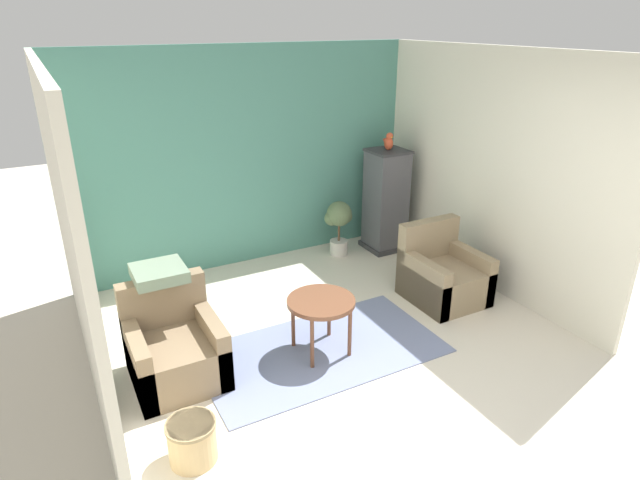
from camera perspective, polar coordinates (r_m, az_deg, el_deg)
The scene contains 13 objects.
ground_plane at distance 4.27m, azimuth 11.92°, elevation -19.55°, with size 20.00×20.00×0.00m, color beige.
wall_back_accent at distance 6.45m, azimuth -7.62°, elevation 8.59°, with size 4.26×0.06×2.58m.
wall_left at distance 4.36m, azimuth -25.06°, elevation -0.34°, with size 0.06×3.51×2.58m.
wall_right at distance 6.12m, azimuth 17.72°, elevation 6.95°, with size 0.06×3.51×2.58m.
area_rug at distance 5.02m, azimuth 0.11°, elevation -11.70°, with size 2.19×1.19×0.01m.
coffee_table at distance 4.76m, azimuth 0.11°, elevation -7.01°, with size 0.61×0.61×0.54m.
armchair_left at distance 4.72m, azimuth -15.22°, elevation -11.28°, with size 0.73×0.77×0.81m.
armchair_right at distance 5.91m, azimuth 12.95°, elevation -3.77°, with size 0.73×0.77×0.81m.
birdcage at distance 6.95m, azimuth 7.02°, elevation 4.17°, with size 0.49×0.49×1.32m.
parrot at distance 6.75m, azimuth 7.33°, elevation 10.35°, with size 0.10×0.19×0.22m.
potted_plant at distance 6.76m, azimuth 2.01°, elevation 2.04°, with size 0.35×0.32×0.71m.
wicker_basket at distance 4.00m, azimuth -13.49°, elevation -20.03°, with size 0.35×0.35×0.31m.
throw_pillow at distance 4.67m, azimuth -16.80°, elevation -3.38°, with size 0.43×0.43×0.10m.
Camera 1 is at (-2.19, -2.32, 2.84)m, focal length 30.00 mm.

